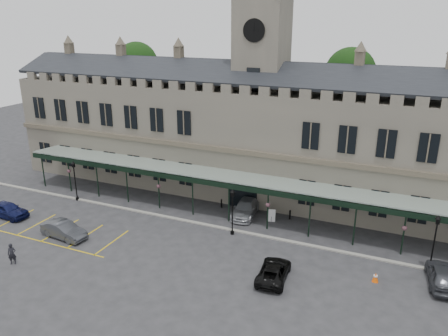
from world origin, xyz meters
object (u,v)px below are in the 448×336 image
at_px(traffic_cone, 375,277).
at_px(car_left_b, 64,230).
at_px(car_taxi, 246,208).
at_px(car_right_a, 442,275).
at_px(clock_tower, 261,78).
at_px(person_a, 12,254).
at_px(car_van, 274,271).
at_px(sign_board, 271,216).
at_px(lamp_post_right, 435,238).
at_px(station_building, 259,138).
at_px(lamp_post_mid, 232,208).
at_px(lamp_post_left, 75,177).
at_px(car_left_a, 7,210).

relative_size(traffic_cone, car_left_b, 0.17).
relative_size(car_taxi, car_right_a, 1.10).
xyz_separation_m(clock_tower, car_right_a, (19.00, -12.42, -12.29)).
bearing_deg(person_a, car_van, -18.50).
distance_m(sign_board, car_van, 10.02).
bearing_deg(clock_tower, lamp_post_right, -29.93).
height_order(station_building, sign_board, station_building).
xyz_separation_m(lamp_post_mid, sign_board, (2.54, 3.98, -2.03)).
xyz_separation_m(station_building, car_left_b, (-12.58, -17.86, -5.71)).
xyz_separation_m(lamp_post_mid, lamp_post_right, (16.89, 0.66, 0.20)).
bearing_deg(lamp_post_left, sign_board, 9.11).
distance_m(lamp_post_left, car_left_b, 9.06).
bearing_deg(car_van, car_left_a, -4.36).
distance_m(station_building, car_right_a, 23.34).
height_order(car_right_a, person_a, person_a).
distance_m(lamp_post_left, lamp_post_mid, 18.88).
relative_size(sign_board, car_right_a, 0.27).
height_order(station_building, car_van, station_building).
bearing_deg(car_taxi, clock_tower, 92.57).
height_order(sign_board, car_left_a, car_left_a).
bearing_deg(traffic_cone, lamp_post_right, 41.92).
relative_size(lamp_post_left, person_a, 2.51).
bearing_deg(car_right_a, clock_tower, -39.60).
bearing_deg(sign_board, car_left_b, -162.29).
distance_m(car_taxi, person_a, 21.74).
relative_size(sign_board, car_van, 0.28).
xyz_separation_m(lamp_post_right, sign_board, (-14.34, 3.32, -2.23)).
bearing_deg(car_van, sign_board, -75.96).
bearing_deg(car_left_a, person_a, -128.39).
bearing_deg(person_a, car_left_b, 46.96).
bearing_deg(station_building, traffic_cone, -43.92).
bearing_deg(traffic_cone, lamp_post_left, 174.03).
height_order(lamp_post_left, car_left_b, lamp_post_left).
xyz_separation_m(traffic_cone, car_right_a, (4.61, 1.53, 0.45)).
xyz_separation_m(car_taxi, person_a, (-14.19, -16.46, 0.14)).
bearing_deg(lamp_post_right, clock_tower, 150.07).
height_order(lamp_post_left, lamp_post_mid, lamp_post_left).
bearing_deg(sign_board, car_left_a, -174.31).
relative_size(lamp_post_mid, car_left_b, 0.98).
bearing_deg(car_van, clock_tower, -71.57).
relative_size(lamp_post_left, car_van, 0.98).
bearing_deg(station_building, person_a, -119.76).
relative_size(car_left_a, car_left_b, 1.01).
height_order(lamp_post_right, car_left_a, lamp_post_right).
xyz_separation_m(sign_board, car_left_a, (-24.89, -9.64, 0.15)).
distance_m(station_building, clock_tower, 6.64).
bearing_deg(station_building, car_van, -66.80).
distance_m(lamp_post_right, traffic_cone, 5.74).
bearing_deg(car_left_a, station_building, -50.68).
xyz_separation_m(lamp_post_right, car_right_a, (0.76, -1.92, -2.05)).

